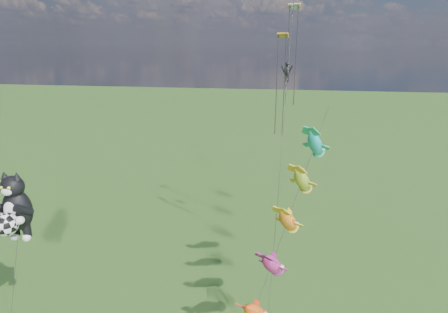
# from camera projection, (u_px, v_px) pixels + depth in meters

# --- Properties ---
(ground) EXTENTS (300.00, 300.00, 0.00)m
(ground) POSITION_uv_depth(u_px,v_px,m) (36.00, 307.00, 29.80)
(ground) COLOR #194010
(cat_kite_rig) EXTENTS (2.37, 4.01, 11.81)m
(cat_kite_rig) POSITION_uv_depth(u_px,v_px,m) (14.00, 209.00, 25.88)
(cat_kite_rig) COLOR brown
(cat_kite_rig) RESTS_ON ground
(fish_windsock_rig) EXTENTS (6.56, 14.65, 15.57)m
(fish_windsock_rig) POSITION_uv_depth(u_px,v_px,m) (287.00, 221.00, 25.03)
(fish_windsock_rig) COLOR brown
(fish_windsock_rig) RESTS_ON ground
(parafoil_rig) EXTENTS (2.02, 17.53, 27.46)m
(parafoil_rig) POSITION_uv_depth(u_px,v_px,m) (287.00, 69.00, 33.67)
(parafoil_rig) COLOR brown
(parafoil_rig) RESTS_ON ground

